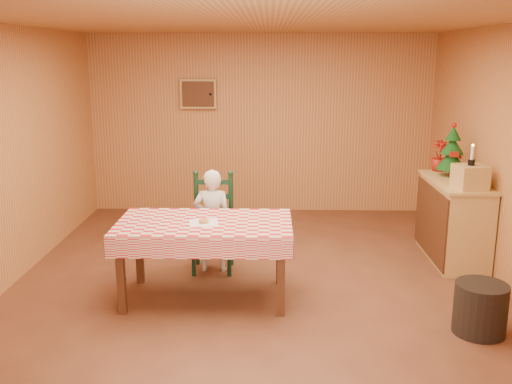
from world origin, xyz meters
TOP-DOWN VIEW (x-y plane):
  - ground at (0.00, 0.00)m, footprint 6.00×6.00m
  - cabin_walls at (-0.00, 0.53)m, footprint 5.10×6.05m
  - dining_table at (-0.48, -0.25)m, footprint 1.66×0.96m
  - ladder_chair at (-0.48, 0.53)m, footprint 0.44×0.40m
  - seated_child at (-0.48, 0.48)m, footprint 0.41×0.27m
  - napkin at (-0.48, -0.30)m, footprint 0.30×0.30m
  - donut at (-0.48, -0.30)m, footprint 0.10×0.10m
  - shelf_unit at (2.23, 0.89)m, footprint 0.54×1.24m
  - crate at (2.24, 0.49)m, footprint 0.34×0.34m
  - christmas_tree at (2.24, 1.14)m, footprint 0.34×0.34m
  - flower_arrangement at (2.19, 1.44)m, footprint 0.24×0.24m
  - candle_set at (2.24, 0.49)m, footprint 0.07×0.07m
  - storage_bin at (1.92, -0.92)m, footprint 0.55×0.55m

SIDE VIEW (x-z plane):
  - ground at x=0.00m, z-range 0.00..0.00m
  - storage_bin at x=1.92m, z-range 0.00..0.44m
  - shelf_unit at x=2.23m, z-range 0.00..0.93m
  - ladder_chair at x=-0.48m, z-range -0.04..1.04m
  - seated_child at x=-0.48m, z-range 0.00..1.12m
  - dining_table at x=-0.48m, z-range 0.30..1.07m
  - napkin at x=-0.48m, z-range 0.77..0.77m
  - donut at x=-0.48m, z-range 0.77..0.81m
  - crate at x=2.24m, z-range 0.93..1.18m
  - flower_arrangement at x=2.19m, z-range 0.93..1.30m
  - christmas_tree at x=2.24m, z-range 0.90..1.52m
  - candle_set at x=2.24m, z-range 1.13..1.36m
  - cabin_walls at x=0.00m, z-range 0.50..3.15m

